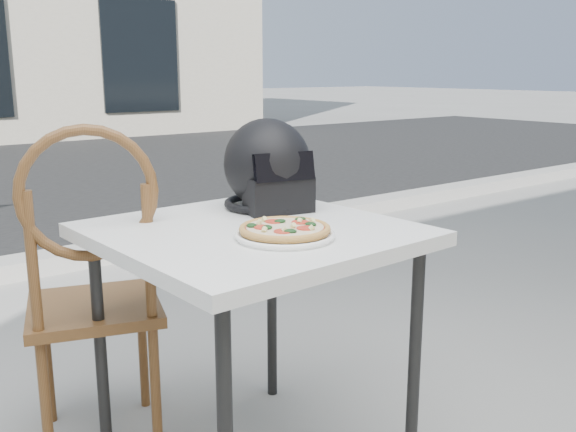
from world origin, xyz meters
TOP-DOWN VIEW (x-y plane):
  - cafe_table_main at (0.39, 0.37)m, footprint 0.91×0.91m
  - plate at (0.39, 0.20)m, footprint 0.34×0.34m
  - pizza at (0.39, 0.20)m, footprint 0.27×0.27m
  - helmet at (0.60, 0.57)m, footprint 0.36×0.37m
  - cafe_chair_main at (0.04, 0.79)m, footprint 0.55×0.55m

SIDE VIEW (x-z plane):
  - cafe_chair_main at x=0.04m, z-range 0.06..1.21m
  - cafe_table_main at x=0.39m, z-range 0.34..1.17m
  - plate at x=0.39m, z-range 0.83..0.85m
  - pizza at x=0.39m, z-range 0.84..0.88m
  - helmet at x=0.60m, z-range 0.81..1.13m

